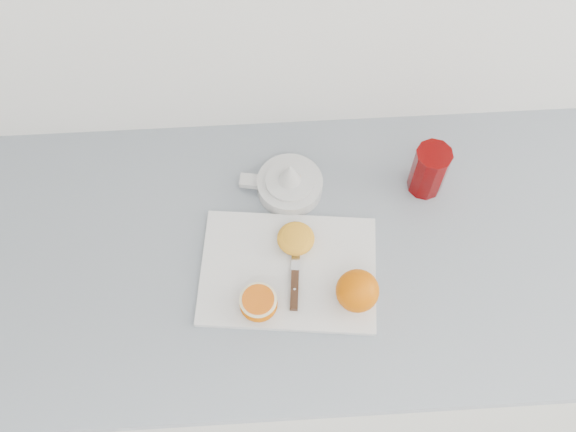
{
  "coord_description": "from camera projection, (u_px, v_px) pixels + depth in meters",
  "views": [
    {
      "loc": [
        -0.35,
        1.16,
        2.01
      ],
      "look_at": [
        -0.32,
        1.73,
        0.96
      ],
      "focal_mm": 40.0,
      "sensor_mm": 36.0,
      "label": 1
    }
  ],
  "objects": [
    {
      "name": "squeezed_shell",
      "position": [
        296.0,
        238.0,
        1.22
      ],
      "size": [
        0.07,
        0.07,
        0.03
      ],
      "color": "orange",
      "rests_on": "cutting_board"
    },
    {
      "name": "citrus_juicer",
      "position": [
        289.0,
        183.0,
        1.28
      ],
      "size": [
        0.17,
        0.13,
        0.09
      ],
      "color": "silver",
      "rests_on": "counter"
    },
    {
      "name": "red_tumbler",
      "position": [
        429.0,
        171.0,
        1.26
      ],
      "size": [
        0.07,
        0.07,
        0.12
      ],
      "color": "#630000",
      "rests_on": "counter"
    },
    {
      "name": "half_orange",
      "position": [
        259.0,
        303.0,
        1.15
      ],
      "size": [
        0.07,
        0.07,
        0.04
      ],
      "color": "#D26500",
      "rests_on": "cutting_board"
    },
    {
      "name": "paring_knife",
      "position": [
        295.0,
        282.0,
        1.19
      ],
      "size": [
        0.03,
        0.18,
        0.01
      ],
      "color": "#402417",
      "rests_on": "cutting_board"
    },
    {
      "name": "cutting_board",
      "position": [
        288.0,
        271.0,
        1.21
      ],
      "size": [
        0.35,
        0.27,
        0.01
      ],
      "primitive_type": "cube",
      "rotation": [
        0.0,
        0.0,
        -0.11
      ],
      "color": "silver",
      "rests_on": "counter"
    },
    {
      "name": "counter",
      "position": [
        326.0,
        320.0,
        1.64
      ],
      "size": [
        2.59,
        0.64,
        0.89
      ],
      "color": "silver",
      "rests_on": "ground"
    },
    {
      "name": "whole_orange",
      "position": [
        357.0,
        291.0,
        1.15
      ],
      "size": [
        0.08,
        0.08,
        0.08
      ],
      "color": "#D26500",
      "rests_on": "cutting_board"
    }
  ]
}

